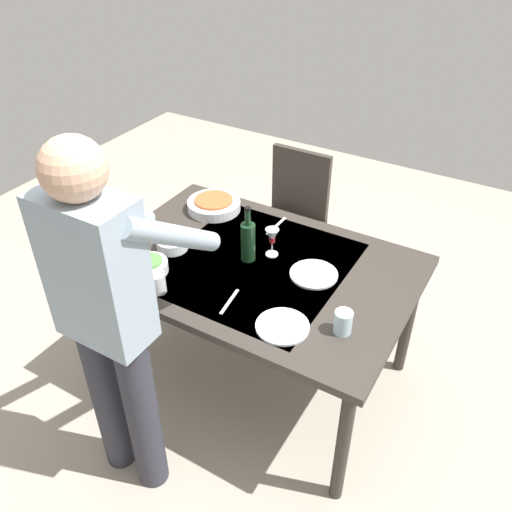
# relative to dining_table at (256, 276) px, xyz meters

# --- Properties ---
(ground_plane) EXTENTS (6.00, 6.00, 0.00)m
(ground_plane) POSITION_rel_dining_table_xyz_m (0.00, 0.00, -0.70)
(ground_plane) COLOR #9E9384
(dining_table) EXTENTS (1.52, 1.04, 0.77)m
(dining_table) POSITION_rel_dining_table_xyz_m (0.00, 0.00, 0.00)
(dining_table) COLOR #332D28
(dining_table) RESTS_ON ground_plane
(chair_near) EXTENTS (0.40, 0.40, 0.91)m
(chair_near) POSITION_rel_dining_table_xyz_m (0.25, -0.90, -0.17)
(chair_near) COLOR black
(chair_near) RESTS_ON ground_plane
(person_server) EXTENTS (0.42, 0.61, 1.69)m
(person_server) POSITION_rel_dining_table_xyz_m (0.19, 0.78, 0.27)
(person_server) COLOR #2D2D38
(person_server) RESTS_ON ground_plane
(wine_bottle) EXTENTS (0.07, 0.07, 0.30)m
(wine_bottle) POSITION_rel_dining_table_xyz_m (0.06, -0.02, 0.18)
(wine_bottle) COLOR black
(wine_bottle) RESTS_ON dining_table
(wine_glass_left) EXTENTS (0.07, 0.07, 0.15)m
(wine_glass_left) POSITION_rel_dining_table_xyz_m (-0.03, -0.11, 0.18)
(wine_glass_left) COLOR white
(wine_glass_left) RESTS_ON dining_table
(water_cup_near_left) EXTENTS (0.08, 0.08, 0.10)m
(water_cup_near_left) POSITION_rel_dining_table_xyz_m (0.28, 0.41, 0.12)
(water_cup_near_left) COLOR silver
(water_cup_near_left) RESTS_ON dining_table
(water_cup_near_right) EXTENTS (0.08, 0.08, 0.11)m
(water_cup_near_right) POSITION_rel_dining_table_xyz_m (-0.55, 0.22, 0.12)
(water_cup_near_right) COLOR silver
(water_cup_near_right) RESTS_ON dining_table
(water_cup_far_left) EXTENTS (0.08, 0.08, 0.09)m
(water_cup_far_left) POSITION_rel_dining_table_xyz_m (0.69, 0.07, 0.12)
(water_cup_far_left) COLOR silver
(water_cup_far_left) RESTS_ON dining_table
(serving_bowl_pasta) EXTENTS (0.30, 0.30, 0.07)m
(serving_bowl_pasta) POSITION_rel_dining_table_xyz_m (0.47, -0.33, 0.10)
(serving_bowl_pasta) COLOR silver
(serving_bowl_pasta) RESTS_ON dining_table
(side_bowl_salad) EXTENTS (0.18, 0.18, 0.07)m
(side_bowl_salad) POSITION_rel_dining_table_xyz_m (0.41, 0.31, 0.10)
(side_bowl_salad) COLOR silver
(side_bowl_salad) RESTS_ON dining_table
(side_bowl_bread) EXTENTS (0.16, 0.16, 0.07)m
(side_bowl_bread) POSITION_rel_dining_table_xyz_m (0.44, 0.10, 0.10)
(side_bowl_bread) COLOR silver
(side_bowl_bread) RESTS_ON dining_table
(dinner_plate_near) EXTENTS (0.23, 0.23, 0.01)m
(dinner_plate_near) POSITION_rel_dining_table_xyz_m (-0.28, -0.06, 0.08)
(dinner_plate_near) COLOR silver
(dinner_plate_near) RESTS_ON dining_table
(dinner_plate_far) EXTENTS (0.23, 0.23, 0.01)m
(dinner_plate_far) POSITION_rel_dining_table_xyz_m (-0.32, 0.33, 0.08)
(dinner_plate_far) COLOR silver
(dinner_plate_far) RESTS_ON dining_table
(table_knife) EXTENTS (0.02, 0.20, 0.00)m
(table_knife) POSITION_rel_dining_table_xyz_m (0.08, -0.35, 0.07)
(table_knife) COLOR silver
(table_knife) RESTS_ON dining_table
(table_fork) EXTENTS (0.04, 0.18, 0.00)m
(table_fork) POSITION_rel_dining_table_xyz_m (-0.04, 0.30, 0.07)
(table_fork) COLOR silver
(table_fork) RESTS_ON dining_table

